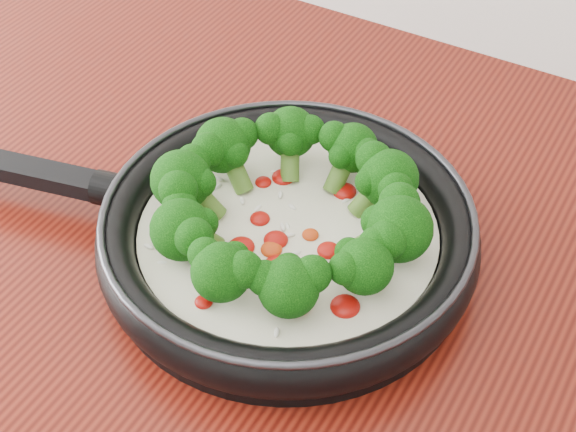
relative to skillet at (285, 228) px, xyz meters
The scene contains 1 object.
skillet is the anchor object (origin of this frame).
Camera 1 is at (0.26, 0.65, 1.44)m, focal length 53.51 mm.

